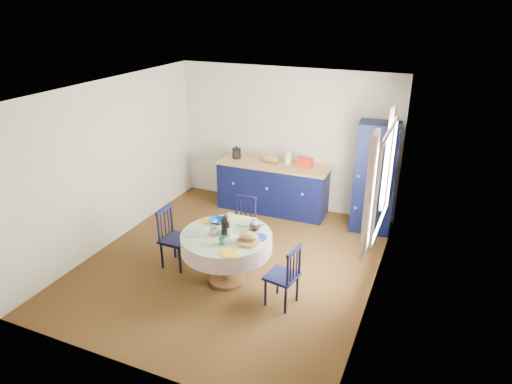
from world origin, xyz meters
TOP-DOWN VIEW (x-y plane):
  - floor at (0.00, 0.00)m, footprint 4.50×4.50m
  - ceiling at (0.00, 0.00)m, footprint 4.50×4.50m
  - wall_back at (0.00, 2.25)m, footprint 4.00×0.02m
  - wall_left at (-2.00, 0.00)m, footprint 0.02×4.50m
  - wall_right at (2.00, 0.00)m, footprint 0.02×4.50m
  - window at (1.95, 0.30)m, footprint 0.10×1.74m
  - kitchen_counter at (-0.10, 1.90)m, footprint 2.00×0.66m
  - pantry_cabinet at (1.66, 1.85)m, footprint 0.67×0.51m
  - dining_table at (0.18, -0.45)m, footprint 1.20×1.20m
  - chair_left at (-0.72, -0.37)m, footprint 0.38×0.40m
  - chair_far at (-0.00, 0.42)m, footprint 0.39×0.38m
  - chair_right at (1.04, -0.63)m, footprint 0.41×0.43m
  - mug_a at (0.02, -0.53)m, footprint 0.11×0.11m
  - mug_b at (0.23, -0.70)m, footprint 0.11×0.11m
  - mug_c at (0.47, -0.21)m, footprint 0.14×0.14m
  - mug_d at (0.02, -0.04)m, footprint 0.09×0.09m
  - cobalt_bowl at (-0.09, -0.20)m, footprint 0.23×0.23m

SIDE VIEW (x-z plane):
  - floor at x=0.00m, z-range 0.00..0.00m
  - chair_right at x=1.04m, z-range 0.01..0.84m
  - chair_far at x=0.00m, z-range 0.01..0.84m
  - chair_left at x=-0.72m, z-range 0.01..0.88m
  - kitchen_counter at x=-0.10m, z-range -0.11..1.02m
  - dining_table at x=0.18m, z-range 0.10..1.10m
  - cobalt_bowl at x=-0.09m, z-range 0.72..0.78m
  - mug_d at x=0.02m, z-range 0.72..0.81m
  - mug_a at x=0.02m, z-range 0.72..0.81m
  - mug_b at x=0.23m, z-range 0.72..0.82m
  - mug_c at x=0.47m, z-range 0.72..0.83m
  - pantry_cabinet at x=1.66m, z-range 0.00..1.81m
  - wall_back at x=0.00m, z-range 0.00..2.50m
  - wall_left at x=-2.00m, z-range 0.00..2.50m
  - wall_right at x=2.00m, z-range 0.00..2.50m
  - window at x=1.95m, z-range 0.80..2.25m
  - ceiling at x=0.00m, z-range 2.50..2.50m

